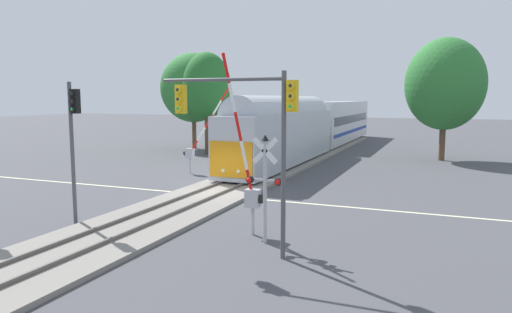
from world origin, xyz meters
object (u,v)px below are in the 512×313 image
at_px(commuter_train, 316,124).
at_px(oak_far_right, 445,84).
at_px(traffic_signal_near_right, 248,118).
at_px(crossing_gate_near, 250,180).
at_px(crossing_signal_mast, 265,178).
at_px(traffic_signal_median, 73,130).
at_px(oak_behind_train, 207,86).
at_px(crossing_gate_far, 195,145).
at_px(pine_left_background, 194,88).

height_order(commuter_train, oak_far_right, oak_far_right).
height_order(traffic_signal_near_right, oak_far_right, oak_far_right).
xyz_separation_m(crossing_gate_near, crossing_signal_mast, (0.92, -0.82, 0.28)).
xyz_separation_m(traffic_signal_median, oak_behind_train, (-6.50, 23.96, 2.47)).
xyz_separation_m(commuter_train, oak_behind_train, (-9.10, -5.14, 3.66)).
relative_size(commuter_train, crossing_gate_far, 6.82).
relative_size(crossing_signal_mast, oak_behind_train, 0.42).
height_order(traffic_signal_near_right, oak_behind_train, oak_behind_train).
distance_m(commuter_train, oak_behind_train, 11.08).
distance_m(crossing_gate_far, traffic_signal_near_right, 17.70).
bearing_deg(commuter_train, traffic_signal_near_right, -79.38).
xyz_separation_m(traffic_signal_near_right, oak_far_right, (5.88, 28.60, 1.82)).
bearing_deg(oak_far_right, crossing_signal_mast, -102.01).
height_order(crossing_gate_far, oak_far_right, oak_far_right).
distance_m(crossing_signal_mast, crossing_gate_far, 16.47).
bearing_deg(commuter_train, crossing_gate_far, -106.07).
relative_size(oak_far_right, oak_behind_train, 1.08).
relative_size(commuter_train, pine_left_background, 4.18).
relative_size(crossing_gate_far, oak_behind_train, 0.64).
relative_size(pine_left_background, oak_behind_train, 1.05).
bearing_deg(oak_far_right, oak_behind_train, -169.59).
bearing_deg(crossing_gate_near, crossing_signal_mast, -41.58).
xyz_separation_m(traffic_signal_median, oak_far_right, (14.10, 27.74, 2.49)).
distance_m(traffic_signal_near_right, traffic_signal_median, 8.29).
bearing_deg(crossing_gate_near, traffic_signal_near_right, -68.86).
bearing_deg(oak_behind_train, crossing_signal_mast, -57.75).
xyz_separation_m(traffic_signal_near_right, traffic_signal_median, (-8.22, 0.85, -0.67)).
height_order(oak_far_right, pine_left_background, oak_far_right).
distance_m(commuter_train, traffic_signal_near_right, 30.53).
bearing_deg(crossing_gate_near, pine_left_background, 123.38).
bearing_deg(traffic_signal_near_right, crossing_gate_far, 125.40).
distance_m(crossing_gate_far, oak_behind_train, 12.32).
height_order(commuter_train, traffic_signal_near_right, traffic_signal_near_right).
bearing_deg(oak_behind_train, oak_far_right, 10.41).
relative_size(commuter_train, traffic_signal_near_right, 6.81).
xyz_separation_m(oak_far_right, oak_behind_train, (-20.60, -3.79, -0.02)).
relative_size(traffic_signal_median, oak_behind_train, 0.62).
bearing_deg(traffic_signal_near_right, commuter_train, 100.62).
bearing_deg(crossing_signal_mast, oak_far_right, 77.99).
xyz_separation_m(traffic_signal_near_right, pine_left_background, (-18.62, 29.15, 1.74)).
relative_size(traffic_signal_near_right, traffic_signal_median, 1.03).
distance_m(commuter_train, crossing_gate_near, 28.20).
relative_size(crossing_gate_near, oak_behind_train, 0.74).
height_order(crossing_gate_near, crossing_signal_mast, crossing_gate_near).
relative_size(traffic_signal_near_right, pine_left_background, 0.61).
height_order(crossing_signal_mast, oak_far_right, oak_far_right).
relative_size(crossing_gate_near, pine_left_background, 0.70).
height_order(oak_far_right, oak_behind_train, oak_far_right).
distance_m(commuter_train, crossing_signal_mast, 29.17).
bearing_deg(crossing_signal_mast, crossing_gate_near, 138.42).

